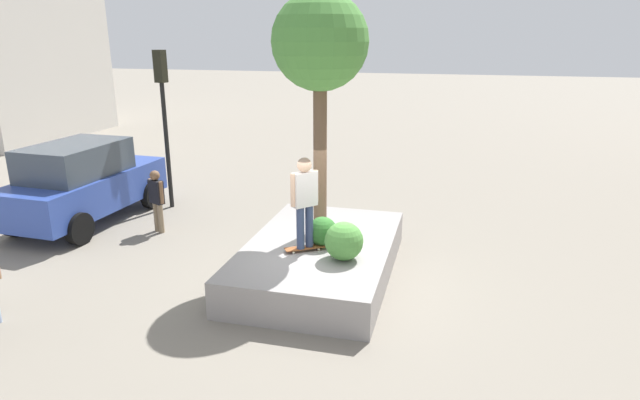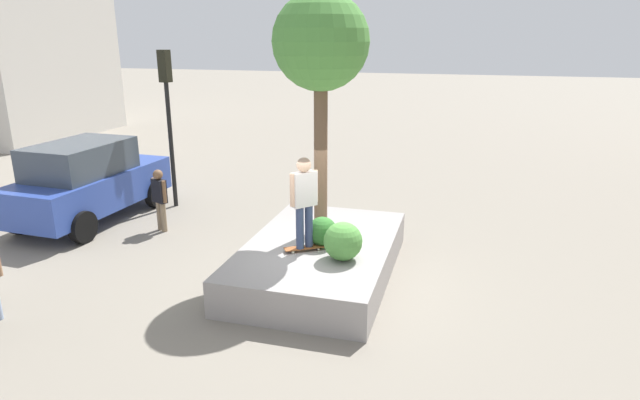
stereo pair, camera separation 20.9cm
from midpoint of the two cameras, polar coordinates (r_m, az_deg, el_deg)
The scene contains 10 objects.
ground_plane at distance 10.86m, azimuth 0.03°, elevation -8.83°, with size 120.00×120.00×0.00m, color gray.
planter_ledge at distance 11.13m, azimuth -0.54°, elevation -6.17°, with size 4.65×2.86×0.70m, color gray.
plaza_tree at distance 10.87m, azimuth -0.56°, elevation 16.01°, with size 1.92×1.92×4.88m.
boxwood_shrub at distance 10.06m, azimuth 1.95°, elevation -4.37°, with size 0.73×0.73×0.73m, color #4C8C3D.
hedge_clump at distance 10.72m, azimuth -0.29°, elevation -3.36°, with size 0.60×0.60×0.60m, color #2D6628.
skateboard at distance 10.57m, azimuth -2.16°, elevation -5.09°, with size 0.61×0.79×0.07m.
skateboarder at distance 10.22m, azimuth -2.23°, elevation 0.36°, with size 0.50×0.47×1.79m.
sedan_parked at distance 15.32m, azimuth -24.16°, elevation 1.73°, with size 4.65×2.31×2.12m.
traffic_light_corner at distance 15.51m, azimuth -16.60°, elevation 9.88°, with size 0.36×0.32×4.36m.
pedestrian_crossing at distance 13.92m, azimuth -17.31°, elevation 0.32°, with size 0.35×0.49×1.58m.
Camera 1 is at (-9.48, -2.34, 4.77)m, focal length 30.24 mm.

